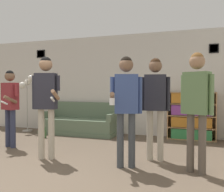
{
  "coord_description": "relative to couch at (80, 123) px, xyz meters",
  "views": [
    {
      "loc": [
        2.19,
        -2.74,
        1.24
      ],
      "look_at": [
        0.56,
        1.88,
        1.09
      ],
      "focal_mm": 40.0,
      "sensor_mm": 36.0,
      "label": 1
    }
  ],
  "objects": [
    {
      "name": "floor_lamp",
      "position": [
        -1.64,
        -0.12,
        0.98
      ],
      "size": [
        0.4,
        0.43,
        1.63
      ],
      "color": "#ADA89E",
      "rests_on": "ground_plane"
    },
    {
      "name": "bookshelf",
      "position": [
        2.9,
        0.2,
        0.29
      ],
      "size": [
        1.13,
        0.3,
        1.15
      ],
      "color": "#A87F51",
      "rests_on": "ground_plane"
    },
    {
      "name": "person_player_foreground_center",
      "position": [
        0.55,
        -2.39,
        0.83
      ],
      "size": [
        0.56,
        0.44,
        1.79
      ],
      "color": "#B7AD99",
      "rests_on": "ground_plane"
    },
    {
      "name": "person_spectator_near_bookshelf",
      "position": [
        2.37,
        -1.84,
        0.81
      ],
      "size": [
        0.5,
        0.24,
        1.76
      ],
      "color": "#B7AD99",
      "rests_on": "ground_plane"
    },
    {
      "name": "person_player_foreground_left",
      "position": [
        -0.68,
        -1.89,
        0.71
      ],
      "size": [
        0.48,
        0.53,
        1.62
      ],
      "color": "#2D334C",
      "rests_on": "ground_plane"
    },
    {
      "name": "couch",
      "position": [
        0.0,
        0.0,
        0.0
      ],
      "size": [
        2.09,
        0.8,
        0.86
      ],
      "color": "#5B7056",
      "rests_on": "ground_plane"
    },
    {
      "name": "ground_plane",
      "position": [
        0.89,
        -3.37,
        -0.28
      ],
      "size": [
        20.0,
        20.0,
        0.0
      ],
      "primitive_type": "plane",
      "color": "brown"
    },
    {
      "name": "wall_back",
      "position": [
        0.89,
        0.42,
        1.07
      ],
      "size": [
        8.48,
        0.08,
        2.7
      ],
      "color": "beige",
      "rests_on": "ground_plane"
    },
    {
      "name": "drinking_cup",
      "position": [
        3.13,
        0.2,
        0.92
      ],
      "size": [
        0.07,
        0.07,
        0.1
      ],
      "color": "blue",
      "rests_on": "bookshelf"
    },
    {
      "name": "bottle_on_floor",
      "position": [
        -0.57,
        -0.8,
        -0.18
      ],
      "size": [
        0.07,
        0.07,
        0.27
      ],
      "color": "#3D6638",
      "rests_on": "ground_plane"
    },
    {
      "name": "person_watcher_holding_cup",
      "position": [
        2.0,
        -2.38,
        0.79
      ],
      "size": [
        0.48,
        0.53,
        1.74
      ],
      "color": "#3D4247",
      "rests_on": "ground_plane"
    },
    {
      "name": "person_spectator_far_right",
      "position": [
        3.05,
        -2.28,
        0.81
      ],
      "size": [
        0.46,
        0.33,
        1.76
      ],
      "color": "brown",
      "rests_on": "ground_plane"
    }
  ]
}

